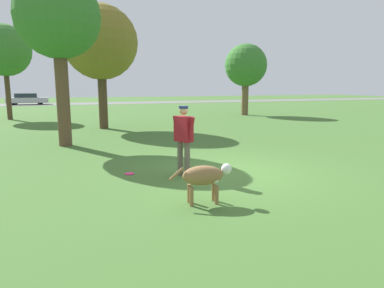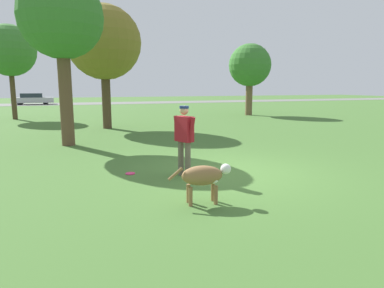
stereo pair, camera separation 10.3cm
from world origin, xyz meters
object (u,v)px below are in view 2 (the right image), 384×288
tree_mid_center (104,43)px  parked_car_silver (33,99)px  tree_far_right (250,66)px  tree_near_left (61,19)px  frisbee (130,173)px  tree_far_left (9,51)px  person (184,135)px  dog (204,176)px

tree_mid_center → parked_car_silver: (-5.36, 25.64, -3.41)m
tree_mid_center → parked_car_silver: bearing=101.8°
tree_far_right → tree_near_left: (-12.21, -9.04, 0.78)m
frisbee → parked_car_silver: size_ratio=0.05×
frisbee → parked_car_silver: bearing=97.9°
parked_car_silver → tree_far_left: bearing=-90.7°
tree_far_left → tree_far_right: tree_far_left is taller
person → tree_far_right: tree_far_right is taller
tree_far_left → parked_car_silver: tree_far_left is taller
person → frisbee: size_ratio=7.06×
tree_far_right → tree_mid_center: tree_mid_center is taller
dog → tree_near_left: size_ratio=0.20×
person → tree_mid_center: tree_mid_center is taller
person → parked_car_silver: 35.98m
tree_far_right → tree_far_left: bearing=171.7°
person → tree_far_left: tree_far_left is taller
person → frisbee: (-1.14, 0.61, -0.94)m
frisbee → tree_far_right: tree_far_right is taller
person → dog: size_ratio=1.43×
dog → tree_mid_center: size_ratio=0.19×
dog → tree_far_right: bearing=66.6°
frisbee → tree_far_left: 17.07m
tree_near_left → tree_far_left: bearing=105.1°
tree_far_left → tree_mid_center: tree_mid_center is taller
frisbee → tree_near_left: bearing=105.6°
tree_mid_center → tree_far_left: bearing=125.9°
tree_near_left → parked_car_silver: (-3.53, 30.16, -3.60)m
dog → frisbee: bearing=117.4°
dog → tree_near_left: tree_near_left is taller
tree_far_left → dog: bearing=-74.2°
tree_near_left → tree_far_right: bearing=36.5°
tree_far_left → tree_far_right: bearing=-8.3°
person → tree_far_left: size_ratio=0.28×
tree_far_right → tree_near_left: bearing=-143.5°
dog → parked_car_silver: size_ratio=0.26×
frisbee → tree_near_left: size_ratio=0.04×
tree_near_left → tree_mid_center: 4.88m
frisbee → tree_far_left: tree_far_left is taller
tree_far_left → tree_near_left: (3.04, -11.27, 0.07)m
frisbee → tree_mid_center: size_ratio=0.04×
dog → tree_mid_center: 12.25m
person → tree_near_left: size_ratio=0.28×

